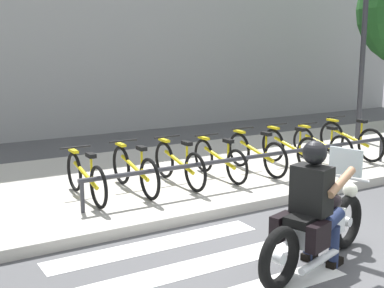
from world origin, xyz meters
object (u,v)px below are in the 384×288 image
motorcycle (317,227)px  street_lamp (363,43)px  bicycle_0 (86,177)px  bicycle_2 (179,164)px  bicycle_1 (135,170)px  bike_rack (258,157)px  bicycle_3 (219,159)px  rider (315,196)px  bicycle_4 (256,153)px  bicycle_7 (351,140)px  bicycle_6 (321,145)px  bicycle_5 (290,148)px

motorcycle → street_lamp: 7.47m
bicycle_0 → bicycle_2: bicycle_2 is taller
bicycle_1 → bike_rack: 2.06m
bicycle_1 → bicycle_3: size_ratio=1.04×
bicycle_1 → bike_rack: bearing=-15.6°
rider → street_lamp: (5.72, 4.50, 1.58)m
motorcycle → bicycle_4: bearing=62.8°
bicycle_1 → bicycle_7: bearing=-0.0°
rider → bicycle_0: 3.59m
bicycle_6 → bicycle_7: (0.79, -0.00, 0.03)m
bicycle_1 → bicycle_3: bearing=0.0°
bicycle_6 → bicycle_0: bearing=-180.0°
rider → bicycle_6: 4.69m
bicycle_0 → bicycle_3: (2.38, 0.00, -0.01)m
rider → bicycle_4: (1.75, 3.28, -0.34)m
bicycle_5 → street_lamp: size_ratio=0.42×
bicycle_7 → bicycle_2: bearing=180.0°
bicycle_1 → rider: bearing=-79.1°
bicycle_3 → bicycle_1: bearing=-180.0°
rider → bicycle_1: size_ratio=0.87×
bicycle_0 → bicycle_4: bearing=-0.0°
bicycle_6 → bike_rack: bearing=-164.4°
bicycle_3 → bicycle_5: bearing=-0.0°
bike_rack → street_lamp: 5.06m
rider → bicycle_2: 3.30m
motorcycle → rider: rider is taller
bicycle_3 → bicycle_7: 3.18m
bicycle_2 → bicycle_6: (3.18, 0.00, -0.01)m
motorcycle → bicycle_1: (-0.70, 3.26, 0.03)m
rider → bicycle_7: 5.29m
bicycle_0 → motorcycle: bearing=-65.3°
bicycle_1 → bicycle_2: bearing=0.0°
bicycle_7 → bicycle_4: bearing=180.0°
bicycle_6 → motorcycle: bearing=-135.0°
bicycle_6 → street_lamp: street_lamp is taller
street_lamp → bicycle_7: bearing=-142.4°
rider → bike_rack: 3.05m
motorcycle → bicycle_5: motorcycle is taller
rider → bicycle_7: (4.13, 3.28, -0.32)m
motorcycle → bicycle_4: size_ratio=1.24×
bicycle_1 → street_lamp: (6.35, 1.22, 1.92)m
bicycle_5 → bike_rack: bearing=-155.1°
bicycle_2 → bicycle_6: 3.18m
motorcycle → bicycle_2: (0.09, 3.26, 0.03)m
street_lamp → bicycle_6: bearing=-152.9°
bike_rack → bicycle_2: bearing=155.0°
bicycle_0 → bicycle_5: bearing=-0.0°
motorcycle → bicycle_1: motorcycle is taller
bicycle_3 → street_lamp: (4.76, 1.22, 1.94)m
motorcycle → bicycle_1: size_ratio=1.25×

